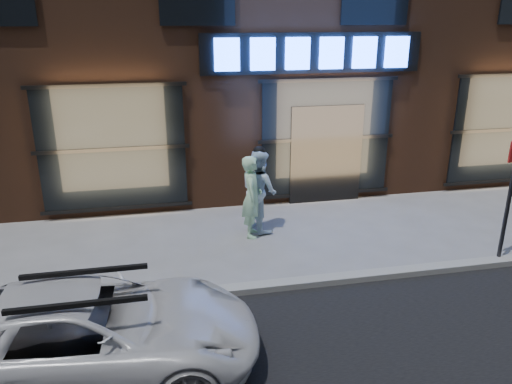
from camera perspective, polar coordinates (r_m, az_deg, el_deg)
ground at (r=9.41m, az=15.61°, el=-9.20°), size 90.00×90.00×0.00m
curb at (r=9.38m, az=15.65°, el=-8.88°), size 60.00×0.25×0.12m
man_bowtie at (r=10.31m, az=-0.47°, el=-0.53°), size 0.56×0.72×1.74m
man_cap at (r=10.63m, az=0.36°, el=0.21°), size 0.94×1.05×1.78m
white_suv at (r=6.91m, az=-18.74°, el=-15.00°), size 4.50×2.26×1.22m
sign_post at (r=10.07m, az=27.09°, el=0.16°), size 0.38×0.10×2.38m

